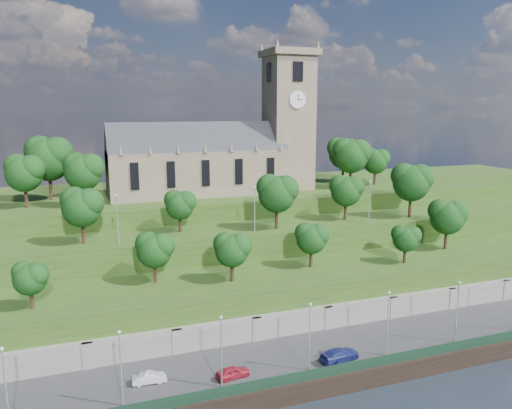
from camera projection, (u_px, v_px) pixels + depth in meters
name	position (u px, v px, depth m)	size (l,w,h in m)	color
ground	(335.00, 395.00, 53.98)	(320.00, 320.00, 0.00)	black
promenade	(311.00, 360.00, 59.33)	(160.00, 12.00, 2.00)	#2D2D30
quay_wall	(336.00, 386.00, 53.72)	(160.00, 0.50, 2.20)	black
fence	(333.00, 370.00, 54.04)	(160.00, 0.10, 1.20)	#173423
retaining_wall	(291.00, 328.00, 64.56)	(160.00, 2.10, 5.00)	slate
embankment_lower	(274.00, 301.00, 69.84)	(160.00, 12.00, 8.00)	#274316
embankment_upper	(248.00, 264.00, 79.62)	(160.00, 10.00, 12.00)	#274316
hilltop	(214.00, 226.00, 98.74)	(160.00, 32.00, 15.00)	#274316
church	(223.00, 152.00, 92.41)	(38.60, 12.35, 27.60)	#6D5D4C
trees_lower	(310.00, 236.00, 70.60)	(66.51, 8.66, 8.20)	black
trees_upper	(292.00, 191.00, 78.60)	(59.69, 8.28, 9.31)	black
trees_hilltop	(206.00, 159.00, 90.53)	(71.11, 16.05, 10.97)	black
lamp_posts_promenade	(310.00, 332.00, 54.37)	(60.36, 0.36, 7.92)	#B2B2B7
lamp_posts_upper	(255.00, 206.00, 74.92)	(40.36, 0.36, 7.00)	#B2B2B7
car_left	(233.00, 372.00, 53.58)	(1.49, 3.69, 1.26)	#A41B2C
car_middle	(149.00, 378.00, 52.58)	(1.26, 3.61, 1.19)	#B5B4B9
car_right	(340.00, 355.00, 57.24)	(2.01, 4.93, 1.43)	navy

